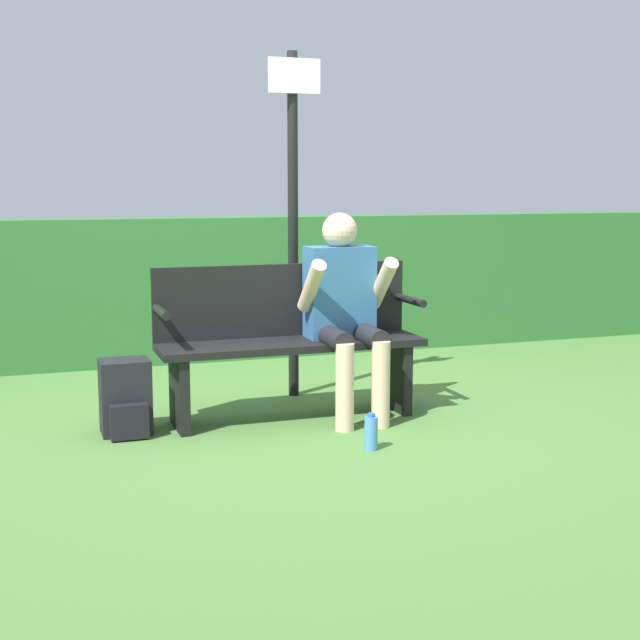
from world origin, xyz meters
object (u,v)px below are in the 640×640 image
at_px(person_seated, 345,303).
at_px(signpost, 293,207).
at_px(park_bench, 289,339).
at_px(water_bottle, 371,433).
at_px(backpack, 126,399).

relative_size(person_seated, signpost, 0.55).
height_order(park_bench, water_bottle, park_bench).
distance_m(park_bench, water_bottle, 0.95).
bearing_deg(person_seated, signpost, 101.89).
bearing_deg(park_bench, water_bottle, -75.70).
xyz_separation_m(park_bench, water_bottle, (0.21, -0.84, -0.40)).
height_order(park_bench, backpack, park_bench).
distance_m(person_seated, signpost, 0.87).
height_order(person_seated, signpost, signpost).
height_order(person_seated, backpack, person_seated).
relative_size(park_bench, person_seated, 1.29).
distance_m(person_seated, backpack, 1.44).
relative_size(park_bench, signpost, 0.71).
height_order(water_bottle, signpost, signpost).
distance_m(park_bench, signpost, 0.98).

